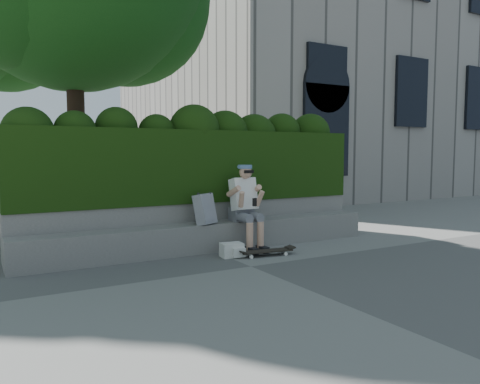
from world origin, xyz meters
TOP-DOWN VIEW (x-y plane):
  - ground at (0.00, 0.00)m, footprint 80.00×80.00m
  - bench_ledge at (0.00, 1.25)m, footprint 6.00×0.45m
  - planter_wall at (0.00, 1.73)m, footprint 6.00×0.50m
  - hedge at (0.00, 1.95)m, footprint 6.00×1.00m
  - building at (9.00, 11.00)m, footprint 12.00×12.00m
  - person at (0.54, 1.07)m, footprint 0.40×0.76m
  - skateboard at (0.55, 0.45)m, footprint 0.84×0.32m
  - backpack_plaid at (-0.15, 1.15)m, footprint 0.37×0.31m
  - backpack_ground at (0.06, 0.66)m, footprint 0.35×0.27m

SIDE VIEW (x-z plane):
  - ground at x=0.00m, z-range 0.00..0.00m
  - skateboard at x=0.55m, z-range 0.03..0.11m
  - backpack_ground at x=0.06m, z-range 0.00..0.21m
  - bench_ledge at x=0.00m, z-range 0.00..0.45m
  - planter_wall at x=0.00m, z-range 0.00..0.75m
  - backpack_plaid at x=-0.15m, z-range 0.45..0.93m
  - person at x=0.54m, z-range 0.06..1.44m
  - hedge at x=0.00m, z-range 0.75..1.95m
  - building at x=9.00m, z-range 0.00..15.00m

